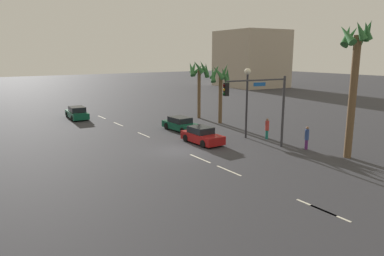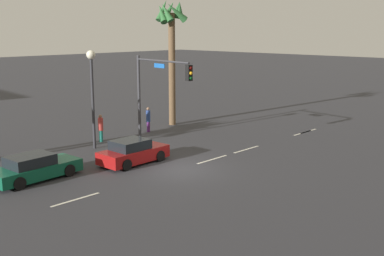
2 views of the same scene
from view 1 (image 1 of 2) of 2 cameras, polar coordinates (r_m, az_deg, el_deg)
name	(u,v)px [view 1 (image 1 of 2)]	position (r m, az deg, el deg)	size (l,w,h in m)	color
ground_plane	(180,150)	(28.23, -1.87, -3.57)	(220.00, 220.00, 0.00)	#333338
lane_stripe_0	(102,117)	(44.24, -14.16, 1.68)	(2.57, 0.14, 0.01)	silver
lane_stripe_1	(118,124)	(39.43, -11.64, 0.60)	(2.52, 0.14, 0.01)	silver
lane_stripe_2	(144,135)	(33.82, -7.68, -1.09)	(2.48, 0.14, 0.01)	silver
lane_stripe_3	(200,159)	(26.02, 1.28, -4.88)	(2.55, 0.14, 0.01)	silver
lane_stripe_4	(229,171)	(23.53, 5.84, -6.75)	(2.47, 0.14, 0.01)	silver
lane_stripe_5	(316,207)	(19.12, 19.09, -11.83)	(2.35, 0.14, 0.01)	silver
lane_stripe_6	(330,213)	(18.69, 21.07, -12.52)	(2.22, 0.14, 0.01)	silver
car_0	(181,124)	(35.40, -1.73, 0.59)	(4.63, 2.11, 1.32)	#0F5138
car_1	(77,113)	(43.98, -17.82, 2.27)	(4.70, 2.10, 1.44)	#0F5138
car_2	(202,136)	(30.32, 1.60, -1.24)	(4.09, 1.97, 1.39)	maroon
traffic_signal	(263,100)	(28.20, 11.23, 4.41)	(0.88, 5.76, 5.74)	#38383D
streetlamp	(247,90)	(32.09, 8.76, 6.05)	(0.56, 0.56, 6.21)	#2D2D33
pedestrian_0	(307,137)	(29.68, 17.78, -1.40)	(0.43, 0.43, 1.85)	#59266B
pedestrian_1	(267,128)	(32.43, 11.85, 0.00)	(0.46, 0.46, 1.86)	#1E7266
palm_tree_0	(199,73)	(41.79, 1.13, 8.68)	(2.62, 2.66, 6.78)	brown
palm_tree_1	(355,61)	(27.78, 24.51, 9.67)	(2.26, 2.64, 9.84)	brown
palm_tree_2	(220,79)	(38.79, 4.52, 7.80)	(2.46, 2.67, 6.49)	brown
building_1	(251,59)	(85.12, 9.32, 10.79)	(14.22, 12.22, 12.64)	#B2A38E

